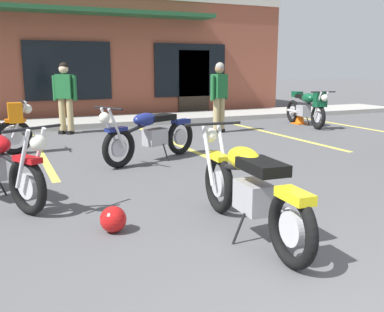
# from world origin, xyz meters

# --- Properties ---
(ground_plane) EXTENTS (80.00, 80.00, 0.00)m
(ground_plane) POSITION_xyz_m (0.00, 3.61, 0.00)
(ground_plane) COLOR #515154
(sidewalk_kerb) EXTENTS (22.00, 1.80, 0.14)m
(sidewalk_kerb) POSITION_xyz_m (0.00, 11.14, 0.07)
(sidewalk_kerb) COLOR #A8A59E
(sidewalk_kerb) RESTS_ON ground_plane
(brick_storefront_building) EXTENTS (14.68, 6.78, 3.91)m
(brick_storefront_building) POSITION_xyz_m (0.00, 15.36, 1.96)
(brick_storefront_building) COLOR brown
(brick_storefront_building) RESTS_ON ground_plane
(painted_stall_lines) EXTENTS (13.47, 4.80, 0.01)m
(painted_stall_lines) POSITION_xyz_m (0.00, 7.54, 0.00)
(painted_stall_lines) COLOR #DBCC4C
(painted_stall_lines) RESTS_ON ground_plane
(motorcycle_foreground_classic) EXTENTS (0.66, 2.11, 0.98)m
(motorcycle_foreground_classic) POSITION_xyz_m (0.10, 2.44, 0.46)
(motorcycle_foreground_classic) COLOR black
(motorcycle_foreground_classic) RESTS_ON ground_plane
(motorcycle_black_cruiser) EXTENTS (0.77, 2.09, 0.98)m
(motorcycle_black_cruiser) POSITION_xyz_m (5.55, 8.42, 0.53)
(motorcycle_black_cruiser) COLOR black
(motorcycle_black_cruiser) RESTS_ON ground_plane
(motorcycle_silver_naked) EXTENTS (1.96, 1.17, 0.98)m
(motorcycle_silver_naked) POSITION_xyz_m (0.33, 5.97, 0.46)
(motorcycle_silver_naked) COLOR black
(motorcycle_silver_naked) RESTS_ON ground_plane
(person_in_black_shirt) EXTENTS (0.59, 0.38, 1.68)m
(person_in_black_shirt) POSITION_xyz_m (2.88, 8.38, 0.95)
(person_in_black_shirt) COLOR black
(person_in_black_shirt) RESTS_ON ground_plane
(person_by_back_row) EXTENTS (0.55, 0.43, 1.68)m
(person_by_back_row) POSITION_xyz_m (-0.52, 9.70, 0.95)
(person_by_back_row) COLOR black
(person_by_back_row) RESTS_ON ground_plane
(helmet_on_pavement) EXTENTS (0.26, 0.26, 0.26)m
(helmet_on_pavement) POSITION_xyz_m (-1.07, 3.02, 0.13)
(helmet_on_pavement) COLOR #B71414
(helmet_on_pavement) RESTS_ON ground_plane
(traffic_cone) EXTENTS (0.34, 0.34, 0.53)m
(traffic_cone) POSITION_xyz_m (5.70, 8.89, 0.26)
(traffic_cone) COLOR orange
(traffic_cone) RESTS_ON ground_plane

